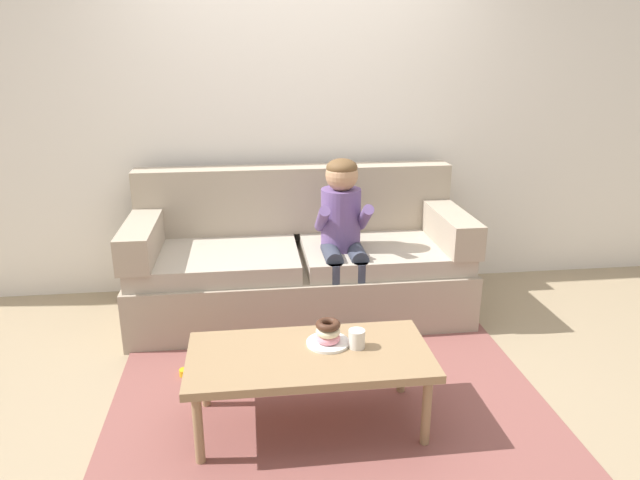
# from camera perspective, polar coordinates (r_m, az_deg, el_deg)

# --- Properties ---
(ground) EXTENTS (10.00, 10.00, 0.00)m
(ground) POSITION_cam_1_polar(r_m,az_deg,el_deg) (3.41, 0.17, -12.89)
(ground) COLOR #9E896B
(wall_back) EXTENTS (8.00, 0.10, 2.80)m
(wall_back) POSITION_cam_1_polar(r_m,az_deg,el_deg) (4.32, -2.25, 13.49)
(wall_back) COLOR silver
(wall_back) RESTS_ON ground
(area_rug) EXTENTS (2.25, 2.09, 0.01)m
(area_rug) POSITION_cam_1_polar(r_m,az_deg,el_deg) (3.19, 0.76, -15.11)
(area_rug) COLOR brown
(area_rug) RESTS_ON ground
(couch) EXTENTS (2.23, 0.90, 0.97)m
(couch) POSITION_cam_1_polar(r_m,az_deg,el_deg) (4.01, -2.04, -2.37)
(couch) COLOR tan
(couch) RESTS_ON ground
(coffee_table) EXTENTS (1.15, 0.56, 0.40)m
(coffee_table) POSITION_cam_1_polar(r_m,az_deg,el_deg) (2.81, -1.03, -11.70)
(coffee_table) COLOR #937551
(coffee_table) RESTS_ON ground
(person_child) EXTENTS (0.34, 0.58, 1.10)m
(person_child) POSITION_cam_1_polar(r_m,az_deg,el_deg) (3.74, 2.24, 1.32)
(person_child) COLOR #664C84
(person_child) RESTS_ON ground
(plate) EXTENTS (0.21, 0.21, 0.01)m
(plate) POSITION_cam_1_polar(r_m,az_deg,el_deg) (2.86, 0.78, -10.03)
(plate) COLOR white
(plate) RESTS_ON coffee_table
(donut) EXTENTS (0.17, 0.17, 0.04)m
(donut) POSITION_cam_1_polar(r_m,az_deg,el_deg) (2.85, 0.79, -9.59)
(donut) COLOR pink
(donut) RESTS_ON plate
(donut_second) EXTENTS (0.16, 0.16, 0.04)m
(donut_second) POSITION_cam_1_polar(r_m,az_deg,el_deg) (2.83, 0.79, -8.94)
(donut_second) COLOR beige
(donut_second) RESTS_ON donut
(donut_third) EXTENTS (0.14, 0.14, 0.04)m
(donut_third) POSITION_cam_1_polar(r_m,az_deg,el_deg) (2.81, 0.79, -8.29)
(donut_third) COLOR #422619
(donut_third) RESTS_ON donut_second
(mug) EXTENTS (0.08, 0.08, 0.09)m
(mug) POSITION_cam_1_polar(r_m,az_deg,el_deg) (2.82, 3.62, -9.64)
(mug) COLOR silver
(mug) RESTS_ON coffee_table
(toy_controller) EXTENTS (0.23, 0.09, 0.05)m
(toy_controller) POSITION_cam_1_polar(r_m,az_deg,el_deg) (3.43, -11.72, -12.59)
(toy_controller) COLOR gold
(toy_controller) RESTS_ON ground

